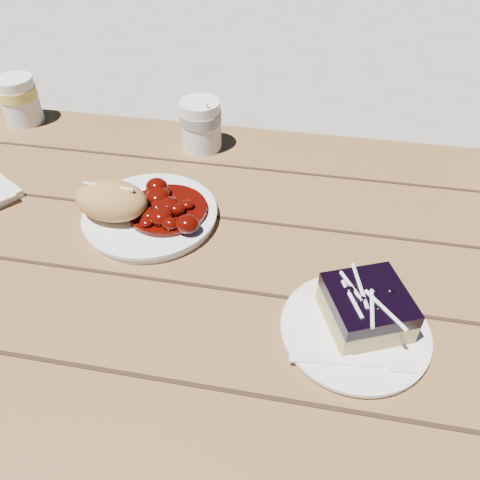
% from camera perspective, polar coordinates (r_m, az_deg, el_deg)
% --- Properties ---
extents(ground, '(60.00, 60.00, 0.00)m').
position_cam_1_polar(ground, '(1.38, -1.38, -24.53)').
color(ground, '#9B978C').
rests_on(ground, ground).
extents(picnic_table, '(2.00, 1.55, 0.75)m').
position_cam_1_polar(picnic_table, '(0.87, -2.01, -9.03)').
color(picnic_table, brown).
rests_on(picnic_table, ground).
extents(main_plate, '(0.22, 0.22, 0.02)m').
position_cam_1_polar(main_plate, '(0.82, -10.84, 2.95)').
color(main_plate, white).
rests_on(main_plate, picnic_table).
extents(goulash_stew, '(0.13, 0.13, 0.04)m').
position_cam_1_polar(goulash_stew, '(0.79, -8.95, 4.57)').
color(goulash_stew, '#450602').
rests_on(goulash_stew, main_plate).
extents(bread_roll, '(0.13, 0.09, 0.06)m').
position_cam_1_polar(bread_roll, '(0.80, -15.39, 4.66)').
color(bread_roll, '#B08043').
rests_on(bread_roll, main_plate).
extents(dessert_plate, '(0.19, 0.19, 0.01)m').
position_cam_1_polar(dessert_plate, '(0.66, 13.77, -10.65)').
color(dessert_plate, white).
rests_on(dessert_plate, picnic_table).
extents(blueberry_cake, '(0.13, 0.13, 0.06)m').
position_cam_1_polar(blueberry_cake, '(0.64, 15.14, -7.90)').
color(blueberry_cake, tan).
rests_on(blueberry_cake, dessert_plate).
extents(fork_dessert, '(0.16, 0.04, 0.00)m').
position_cam_1_polar(fork_dessert, '(0.61, 11.98, -14.09)').
color(fork_dessert, white).
rests_on(fork_dessert, dessert_plate).
extents(coffee_cup, '(0.08, 0.08, 0.10)m').
position_cam_1_polar(coffee_cup, '(0.98, -4.78, 13.78)').
color(coffee_cup, white).
rests_on(coffee_cup, picnic_table).
extents(second_cup, '(0.08, 0.08, 0.10)m').
position_cam_1_polar(second_cup, '(1.18, -25.29, 15.14)').
color(second_cup, white).
rests_on(second_cup, picnic_table).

